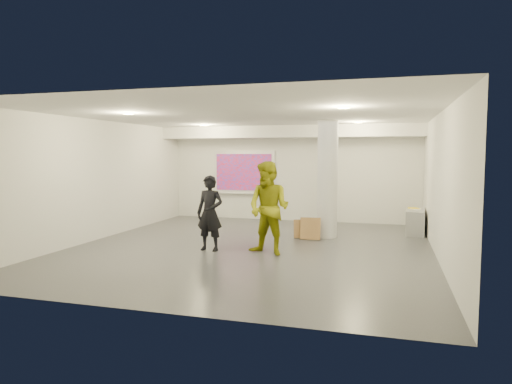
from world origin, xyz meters
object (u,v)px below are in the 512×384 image
(projection_screen, at_px, (244,173))
(man, at_px, (269,208))
(credenza, at_px, (415,222))
(column, at_px, (327,179))
(woman, at_px, (210,213))

(projection_screen, relative_size, man, 1.05)
(credenza, relative_size, man, 0.57)
(projection_screen, bearing_deg, column, -40.56)
(man, bearing_deg, column, 85.39)
(column, xyz_separation_m, projection_screen, (-3.10, 2.65, 0.03))
(projection_screen, distance_m, man, 5.52)
(projection_screen, relative_size, woman, 1.25)
(column, distance_m, credenza, 2.75)
(column, height_order, credenza, column)
(credenza, relative_size, woman, 0.67)
(credenza, bearing_deg, projection_screen, 167.57)
(woman, height_order, man, man)
(projection_screen, height_order, woman, projection_screen)
(credenza, bearing_deg, woman, -138.70)
(column, relative_size, man, 1.51)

